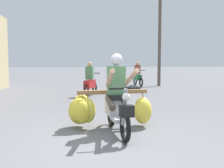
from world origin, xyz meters
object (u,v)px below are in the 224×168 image
motorbike_distant_ahead_left (138,76)px  motorbike_distant_ahead_right (90,82)px  motorbike_main_loaded (107,106)px  utility_pole (160,35)px

motorbike_distant_ahead_left → motorbike_distant_ahead_right: same height
motorbike_main_loaded → motorbike_distant_ahead_right: motorbike_main_loaded is taller
motorbike_distant_ahead_left → motorbike_distant_ahead_right: size_ratio=1.04×
motorbike_distant_ahead_left → motorbike_main_loaded: bearing=-105.1°
motorbike_main_loaded → motorbike_distant_ahead_left: (2.62, 9.69, 0.07)m
motorbike_distant_ahead_right → utility_pole: (4.07, 4.13, 2.32)m
motorbike_main_loaded → motorbike_distant_ahead_right: bearing=92.4°
motorbike_main_loaded → motorbike_distant_ahead_right: (-0.22, 5.41, 0.07)m
motorbike_distant_ahead_left → motorbike_distant_ahead_right: (-2.84, -4.28, 0.00)m
motorbike_distant_ahead_left → utility_pole: 2.63m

